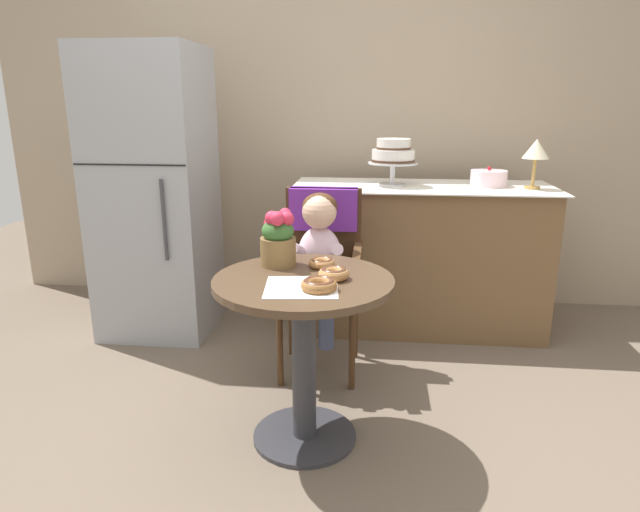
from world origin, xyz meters
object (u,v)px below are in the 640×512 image
at_px(seated_child, 318,251).
at_px(flower_vase, 278,239).
at_px(wicker_chair, 322,250).
at_px(tiered_cake_stand, 393,154).
at_px(table_lamp, 536,151).
at_px(refrigerator, 154,195).
at_px(round_layer_cake, 489,178).
at_px(donut_mid, 319,284).
at_px(donut_side, 334,273).
at_px(cafe_table, 304,328).
at_px(donut_front, 322,262).

xyz_separation_m(seated_child, flower_vase, (-0.13, -0.39, 0.16)).
height_order(wicker_chair, tiered_cake_stand, tiered_cake_stand).
distance_m(table_lamp, refrigerator, 2.24).
bearing_deg(round_layer_cake, table_lamp, -22.38).
bearing_deg(wicker_chair, donut_mid, -82.87).
bearing_deg(donut_side, tiered_cake_stand, 79.24).
bearing_deg(wicker_chair, donut_side, -78.44).
bearing_deg(flower_vase, table_lamp, 39.69).
height_order(cafe_table, flower_vase, flower_vase).
xyz_separation_m(donut_front, table_lamp, (1.11, 1.09, 0.38)).
height_order(wicker_chair, round_layer_cake, round_layer_cake).
xyz_separation_m(donut_side, tiered_cake_stand, (0.25, 1.30, 0.34)).
xyz_separation_m(seated_child, donut_side, (0.12, -0.56, 0.07)).
bearing_deg(donut_side, seated_child, 102.34).
xyz_separation_m(cafe_table, table_lamp, (1.17, 1.24, 0.61)).
relative_size(donut_front, donut_side, 0.91).
distance_m(wicker_chair, tiered_cake_stand, 0.82).
height_order(round_layer_cake, table_lamp, table_lamp).
xyz_separation_m(donut_front, refrigerator, (-1.11, 0.94, 0.11)).
relative_size(flower_vase, refrigerator, 0.14).
distance_m(cafe_table, flower_vase, 0.39).
bearing_deg(flower_vase, donut_front, -2.50).
bearing_deg(refrigerator, wicker_chair, -20.21).
bearing_deg(flower_vase, seated_child, 72.08).
bearing_deg(flower_vase, donut_side, -33.12).
height_order(wicker_chair, donut_side, wicker_chair).
xyz_separation_m(donut_mid, table_lamp, (1.09, 1.39, 0.37)).
height_order(cafe_table, tiered_cake_stand, tiered_cake_stand).
bearing_deg(donut_mid, round_layer_cake, 59.79).
relative_size(seated_child, donut_side, 6.01).
relative_size(donut_mid, flower_vase, 0.56).
bearing_deg(donut_side, round_layer_cake, 58.51).
xyz_separation_m(wicker_chair, round_layer_cake, (0.94, 0.63, 0.31)).
xyz_separation_m(seated_child, donut_mid, (0.08, -0.70, 0.07)).
height_order(seated_child, flower_vase, flower_vase).
height_order(cafe_table, refrigerator, refrigerator).
relative_size(wicker_chair, donut_front, 8.63).
bearing_deg(donut_mid, tiered_cake_stand, 78.65).
height_order(tiered_cake_stand, table_lamp, table_lamp).
relative_size(donut_front, donut_mid, 0.82).
bearing_deg(cafe_table, refrigerator, 133.67).
relative_size(seated_child, round_layer_cake, 3.40).
xyz_separation_m(donut_mid, refrigerator, (-1.13, 1.24, 0.11)).
bearing_deg(donut_mid, flower_vase, 124.02).
distance_m(seated_child, round_layer_cake, 1.25).
height_order(seated_child, donut_mid, seated_child).
relative_size(wicker_chair, donut_mid, 7.06).
distance_m(wicker_chair, seated_child, 0.16).
height_order(donut_side, tiered_cake_stand, tiered_cake_stand).
height_order(donut_mid, table_lamp, table_lamp).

